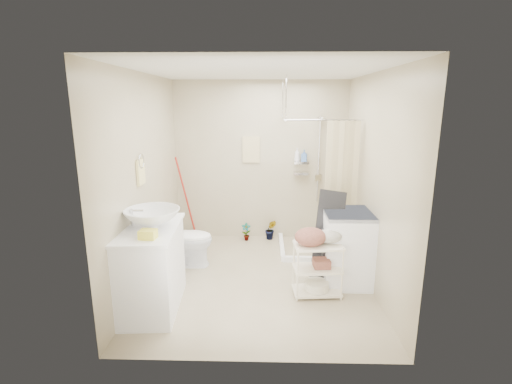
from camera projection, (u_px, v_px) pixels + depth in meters
floor at (258, 279)px, 4.85m from camera, size 3.20×3.20×0.00m
ceiling at (259, 71)px, 4.24m from camera, size 2.80×3.20×0.04m
wall_back at (260, 162)px, 6.10m from camera, size 2.80×0.04×2.60m
wall_front at (254, 223)px, 2.99m from camera, size 2.80×0.04×2.60m
wall_left at (145, 181)px, 4.58m from camera, size 0.04×3.20×2.60m
wall_right at (373, 182)px, 4.51m from camera, size 0.04×3.20×2.60m
vanity at (152, 268)px, 4.08m from camera, size 0.66×1.10×0.94m
sink at (152, 218)px, 3.95m from camera, size 0.65×0.65×0.20m
counter_basket at (148, 234)px, 3.63m from camera, size 0.17×0.14×0.09m
floor_basket at (153, 319)px, 3.84m from camera, size 0.29×0.26×0.13m
toilet at (185, 239)px, 5.18m from camera, size 0.77×0.45×0.78m
mop at (184, 199)px, 6.13m from camera, size 0.14×0.14×1.40m
potted_plant_a at (246, 232)px, 6.17m from camera, size 0.16×0.11×0.30m
potted_plant_b at (271, 230)px, 6.23m from camera, size 0.19×0.15×0.34m
hanging_towel at (251, 150)px, 6.04m from camera, size 0.28×0.03×0.42m
towel_ring at (141, 170)px, 4.34m from camera, size 0.04×0.22×0.34m
tp_holder at (153, 224)px, 4.76m from camera, size 0.08×0.12×0.14m
shower at (316, 184)px, 5.60m from camera, size 1.10×1.10×2.10m
shampoo_bottle_a at (297, 155)px, 5.97m from camera, size 0.10×0.10×0.22m
shampoo_bottle_b at (304, 156)px, 5.96m from camera, size 0.10×0.10×0.19m
washing_machine at (348, 247)px, 4.68m from camera, size 0.64×0.66×0.93m
laundry_rack at (317, 265)px, 4.36m from camera, size 0.58×0.37×0.77m
ironing_board at (328, 236)px, 4.68m from camera, size 0.34×0.11×1.21m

